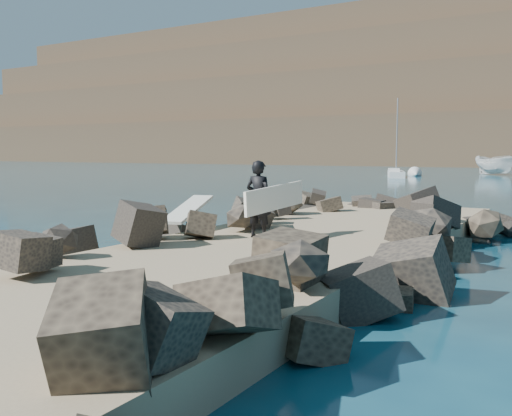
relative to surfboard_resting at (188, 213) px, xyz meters
The scene contains 8 objects.
ground 3.49m from the surfboard_resting, 13.61° to the right, with size 800.00×800.00×0.00m, color #0F384C.
jetty 4.34m from the surfboard_resting, 40.66° to the right, with size 6.00×26.00×0.60m, color #8C7759.
riprap_left 2.37m from the surfboard_resting, 81.48° to the right, with size 2.60×22.00×1.00m, color #262421.
riprap_right 6.58m from the surfboard_resting, 20.40° to the right, with size 2.60×22.00×1.00m, color black.
surfboard_resting is the anchor object (origin of this frame).
boat_imported 59.10m from the surfboard_resting, 90.60° to the left, with size 2.32×6.17×2.38m, color silver.
surfer_with_board 2.60m from the surfboard_resting, ahead, with size 0.96×2.36×1.91m.
sailboat_a 48.43m from the surfboard_resting, 100.59° to the left, with size 3.82×7.17×8.52m.
Camera 1 is at (6.34, -11.59, 2.72)m, focal length 40.00 mm.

